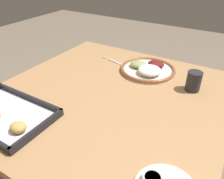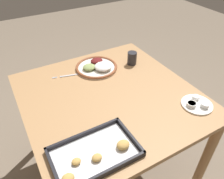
% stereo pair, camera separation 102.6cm
% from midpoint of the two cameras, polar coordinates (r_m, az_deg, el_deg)
% --- Properties ---
extents(ground_plane, '(8.00, 8.00, 0.00)m').
position_cam_midpoint_polar(ground_plane, '(1.69, -14.51, -25.15)').
color(ground_plane, '#7A6B59').
extents(dining_table, '(1.04, 1.06, 0.77)m').
position_cam_midpoint_polar(dining_table, '(1.16, -19.62, -9.75)').
color(dining_table, '#AD7F51').
rests_on(dining_table, ground_plane).
extents(dinner_plate, '(0.30, 0.30, 0.05)m').
position_cam_midpoint_polar(dinner_plate, '(1.32, -21.09, 3.69)').
color(dinner_plate, white).
rests_on(dinner_plate, dining_table).
extents(fork, '(0.22, 0.07, 0.00)m').
position_cam_midpoint_polar(fork, '(1.34, -29.39, 0.78)').
color(fork, silver).
rests_on(fork, dining_table).
extents(saucer_plate, '(0.18, 0.18, 0.03)m').
position_cam_midpoint_polar(saucer_plate, '(0.94, 7.91, -10.00)').
color(saucer_plate, white).
rests_on(saucer_plate, dining_table).
extents(baking_tray, '(0.40, 0.25, 0.04)m').
position_cam_midpoint_polar(baking_tray, '(0.87, -34.31, -25.52)').
color(baking_tray, black).
rests_on(baking_tray, dining_table).
extents(drinking_cup, '(0.07, 0.07, 0.10)m').
position_cam_midpoint_polar(drinking_cup, '(1.29, -9.77, 6.73)').
color(drinking_cup, '#28282D').
rests_on(drinking_cup, dining_table).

